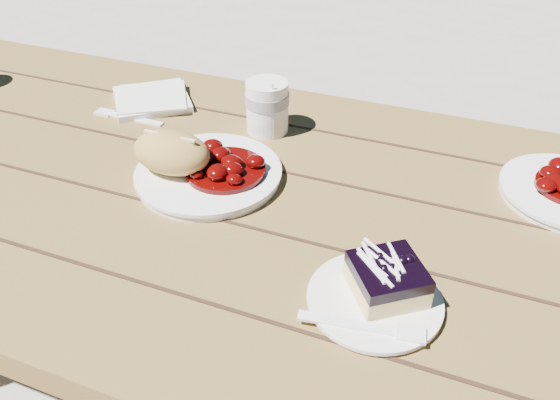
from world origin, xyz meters
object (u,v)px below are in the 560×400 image
(main_plate, at_px, (209,174))
(bread_roll, at_px, (172,152))
(dessert_plate, at_px, (374,300))
(coffee_cup, at_px, (267,107))
(picnic_table, at_px, (207,253))
(blueberry_cake, at_px, (387,279))

(main_plate, bearing_deg, bread_roll, -160.02)
(dessert_plate, height_order, coffee_cup, coffee_cup)
(picnic_table, xyz_separation_m, main_plate, (0.01, 0.02, 0.17))
(blueberry_cake, bearing_deg, coffee_cup, 94.94)
(main_plate, height_order, coffee_cup, coffee_cup)
(picnic_table, distance_m, bread_roll, 0.22)
(bread_roll, distance_m, blueberry_cake, 0.42)
(bread_roll, xyz_separation_m, dessert_plate, (0.39, -0.16, -0.05))
(dessert_plate, relative_size, blueberry_cake, 1.41)
(dessert_plate, bearing_deg, picnic_table, 154.59)
(picnic_table, bearing_deg, bread_roll, -175.26)
(picnic_table, bearing_deg, coffee_cup, 78.77)
(main_plate, relative_size, dessert_plate, 1.45)
(picnic_table, xyz_separation_m, dessert_plate, (0.34, -0.16, 0.17))
(picnic_table, relative_size, blueberry_cake, 16.76)
(coffee_cup, bearing_deg, blueberry_cake, -48.74)
(picnic_table, distance_m, main_plate, 0.17)
(blueberry_cake, distance_m, coffee_cup, 0.47)
(dessert_plate, distance_m, blueberry_cake, 0.03)
(bread_roll, relative_size, blueberry_cake, 1.14)
(coffee_cup, bearing_deg, dessert_plate, -50.84)
(bread_roll, bearing_deg, dessert_plate, -22.32)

